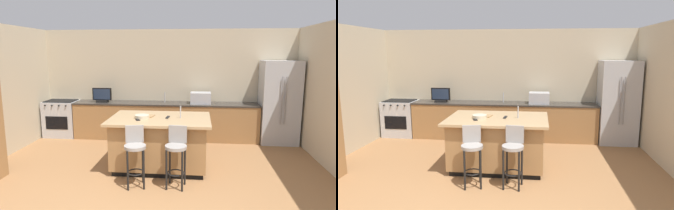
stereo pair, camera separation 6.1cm
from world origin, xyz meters
TOP-DOWN VIEW (x-y plane):
  - wall_back at (0.00, 4.56)m, footprint 6.73×0.12m
  - counter_back at (-0.02, 4.18)m, footprint 4.46×0.62m
  - kitchen_island at (0.09, 2.32)m, footprint 1.80×1.25m
  - refrigerator at (2.64, 4.14)m, footprint 0.84×0.73m
  - range_oven at (-2.66, 4.18)m, footprint 0.79×0.63m
  - microwave at (0.83, 4.18)m, footprint 0.48×0.36m
  - tv_monitor at (-1.57, 4.13)m, footprint 0.47×0.16m
  - sink_faucet_back at (-0.04, 4.28)m, footprint 0.02×0.02m
  - sink_faucet_island at (0.46, 2.32)m, footprint 0.02×0.02m
  - bar_stool_left at (-0.21, 1.50)m, footprint 0.35×0.37m
  - bar_stool_right at (0.44, 1.53)m, footprint 0.34×0.35m
  - fruit_bowl at (-0.23, 2.24)m, footprint 0.26×0.26m
  - cell_phone at (-0.28, 2.10)m, footprint 0.12×0.16m
  - tv_remote at (0.22, 2.32)m, footprint 0.06×0.17m
  - cutting_board at (-0.20, 2.41)m, footprint 0.36×0.27m

SIDE VIEW (x-z plane):
  - counter_back at x=-0.02m, z-range 0.00..0.89m
  - range_oven at x=-2.66m, z-range 0.00..0.91m
  - kitchen_island at x=0.09m, z-range 0.01..0.95m
  - bar_stool_left at x=-0.21m, z-range 0.09..1.05m
  - bar_stool_right at x=0.44m, z-range 0.10..1.06m
  - cell_phone at x=-0.28m, z-range 0.94..0.94m
  - cutting_board at x=-0.20m, z-range 0.94..0.95m
  - tv_remote at x=0.22m, z-range 0.94..0.96m
  - refrigerator at x=2.64m, z-range 0.00..1.92m
  - fruit_bowl at x=-0.23m, z-range 0.94..1.00m
  - sink_faucet_back at x=-0.04m, z-range 0.89..1.13m
  - microwave at x=0.83m, z-range 0.89..1.16m
  - sink_faucet_island at x=0.46m, z-range 0.94..1.16m
  - tv_monitor at x=-1.57m, z-range 0.88..1.23m
  - wall_back at x=0.00m, z-range 0.00..2.66m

